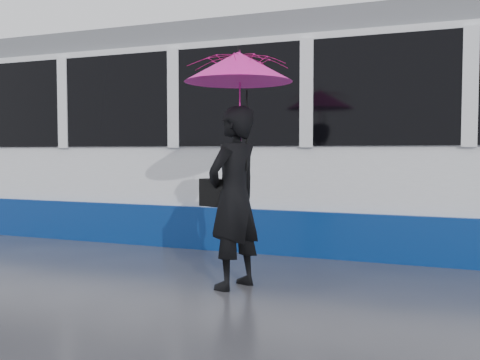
% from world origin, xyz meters
% --- Properties ---
extents(ground, '(90.00, 90.00, 0.00)m').
position_xyz_m(ground, '(0.00, 0.00, 0.00)').
color(ground, '#2E2E34').
rests_on(ground, ground).
extents(rails, '(34.00, 1.51, 0.02)m').
position_xyz_m(rails, '(0.00, 2.50, 0.01)').
color(rails, '#3F3D38').
rests_on(rails, ground).
extents(tram, '(26.00, 2.56, 3.35)m').
position_xyz_m(tram, '(1.37, 2.50, 1.64)').
color(tram, white).
rests_on(tram, ground).
extents(woman, '(0.65, 0.80, 1.89)m').
position_xyz_m(woman, '(0.58, -0.59, 0.95)').
color(woman, black).
rests_on(woman, ground).
extents(umbrella, '(1.41, 1.41, 1.28)m').
position_xyz_m(umbrella, '(0.63, -0.59, 2.07)').
color(umbrella, '#EA137E').
rests_on(umbrella, ground).
extents(handbag, '(0.37, 0.25, 0.47)m').
position_xyz_m(handbag, '(0.36, -0.57, 0.99)').
color(handbag, black).
rests_on(handbag, ground).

